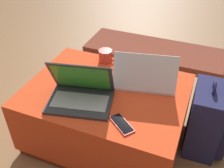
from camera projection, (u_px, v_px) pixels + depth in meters
ground_plane at (107, 136)px, 1.81m from camera, size 14.00×14.00×0.00m
ottoman at (106, 114)px, 1.69m from camera, size 0.95×0.72×0.41m
laptop_near at (81, 93)px, 1.45m from camera, size 0.40×0.33×0.24m
laptop_far at (145, 79)px, 1.57m from camera, size 0.41×0.30×0.23m
cell_phone at (122, 124)px, 1.33m from camera, size 0.16×0.15×0.01m
backpack at (207, 121)px, 1.61m from camera, size 0.25×0.31×0.52m
coffee_mug at (106, 56)px, 1.79m from camera, size 0.13×0.09×0.09m
fireplace_hearth at (154, 50)px, 2.73m from camera, size 1.40×0.50×0.04m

